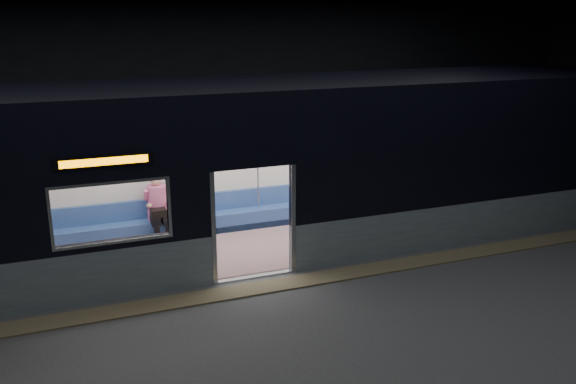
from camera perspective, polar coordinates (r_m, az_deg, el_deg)
station_floor at (r=10.29m, az=-1.28°, el=-10.22°), size 24.00×14.00×0.01m
station_envelope at (r=9.26m, az=-1.43°, el=10.56°), size 24.00×14.00×5.00m
tactile_strip at (r=10.75m, az=-2.30°, el=-8.90°), size 22.80×0.50×0.03m
metro_car at (r=11.96m, az=-5.54°, el=2.94°), size 18.00×3.04×3.35m
passenger at (r=12.91m, az=-12.07°, el=-1.07°), size 0.46×0.75×1.42m
handbag at (r=12.72m, az=-12.03°, el=-1.91°), size 0.40×0.37×0.16m
transit_map at (r=14.11m, az=3.24°, el=3.64°), size 1.09×0.03×0.71m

